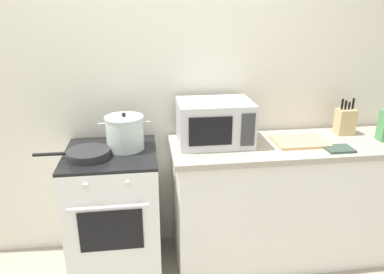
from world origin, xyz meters
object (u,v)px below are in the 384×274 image
Objects in this scene: knife_block at (345,121)px; stove at (115,213)px; stock_pot at (125,133)px; cutting_board at (300,142)px; frying_pan at (87,154)px; oven_mitt at (339,149)px; microwave at (214,122)px.

stove is at bearing -175.27° from knife_block.
stock_pot is (0.10, 0.06, 0.57)m from stove.
stove is 1.38m from cutting_board.
cutting_board is 0.44m from knife_block.
knife_block reaches higher than frying_pan.
oven_mitt reaches higher than stove.
stove is 1.59m from oven_mitt.
stock_pot is at bearing -176.98° from knife_block.
microwave is at bearing 172.51° from cutting_board.
frying_pan is 0.94× the size of microwave.
stock_pot is 1.88× the size of oven_mitt.
oven_mitt is (0.80, -0.24, -0.14)m from microwave.
frying_pan is 2.61× the size of oven_mitt.
stove is at bearing 27.95° from frying_pan.
frying_pan is 1.74× the size of knife_block.
knife_block is (1.84, 0.21, 0.07)m from frying_pan.
cutting_board is at bearing 2.86° from frying_pan.
stock_pot reaches higher than stove.
stove is 2.56× the size of cutting_board.
stove is 1.96× the size of frying_pan.
microwave reaches higher than cutting_board.
stock_pot is 0.61m from microwave.
microwave reaches higher than stove.
oven_mitt is at bearing -16.59° from microwave.
stock_pot is 1.61m from knife_block.
microwave is 2.78× the size of oven_mitt.
stock_pot is 1.25× the size of knife_block.
knife_block is 1.50× the size of oven_mitt.
oven_mitt is (0.21, -0.16, -0.00)m from cutting_board.
frying_pan reaches higher than oven_mitt.
oven_mitt is (1.51, -0.16, 0.47)m from stove.
knife_block is (1.60, 0.08, -0.01)m from stock_pot.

